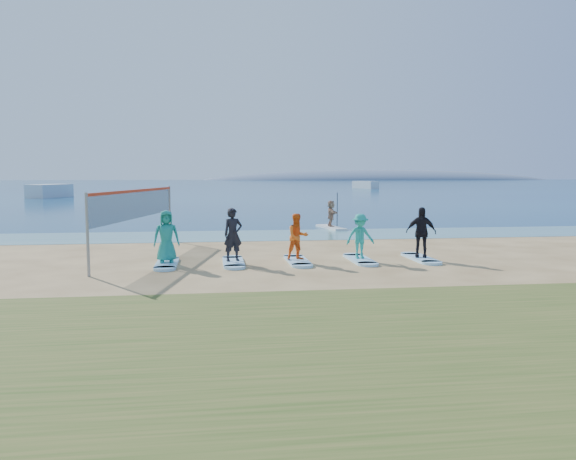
{
  "coord_description": "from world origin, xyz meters",
  "views": [
    {
      "loc": [
        -2.79,
        -17.25,
        3.02
      ],
      "look_at": [
        -0.17,
        2.0,
        1.1
      ],
      "focal_mm": 35.0,
      "sensor_mm": 36.0,
      "label": 1
    }
  ],
  "objects": [
    {
      "name": "surfboard_1",
      "position": [
        -2.09,
        1.76,
        0.04
      ],
      "size": [
        0.7,
        2.2,
        0.09
      ],
      "primitive_type": "cube",
      "color": "#A3DDFD",
      "rests_on": "ground"
    },
    {
      "name": "boat_offshore_a",
      "position": [
        -24.03,
        60.76,
        0.0
      ],
      "size": [
        4.62,
        7.68,
        1.74
      ],
      "primitive_type": "cube",
      "rotation": [
        0.0,
        0.0,
        -0.3
      ],
      "color": "silver",
      "rests_on": "ground"
    },
    {
      "name": "island_ridge",
      "position": [
        95.0,
        300.0,
        0.0
      ],
      "size": [
        220.0,
        56.0,
        18.0
      ],
      "primitive_type": "ellipsoid",
      "color": "slate",
      "rests_on": "ground"
    },
    {
      "name": "student_3",
      "position": [
        2.35,
        1.76,
        0.87
      ],
      "size": [
        1.06,
        0.67,
        1.57
      ],
      "primitive_type": "imported",
      "rotation": [
        0.0,
        0.0,
        0.09
      ],
      "color": "teal",
      "rests_on": "surfboard_3"
    },
    {
      "name": "student_4",
      "position": [
        4.58,
        1.76,
        0.98
      ],
      "size": [
        1.13,
        0.8,
        1.78
      ],
      "primitive_type": "imported",
      "rotation": [
        0.0,
        0.0,
        -0.39
      ],
      "color": "black",
      "rests_on": "surfboard_4"
    },
    {
      "name": "surfboard_3",
      "position": [
        2.35,
        1.76,
        0.04
      ],
      "size": [
        0.7,
        2.2,
        0.09
      ],
      "primitive_type": "cube",
      "color": "#A3DDFD",
      "rests_on": "ground"
    },
    {
      "name": "boat_offshore_b",
      "position": [
        30.11,
        100.56,
        0.0
      ],
      "size": [
        4.48,
        7.04,
        1.62
      ],
      "primitive_type": "cube",
      "rotation": [
        0.0,
        0.0,
        0.37
      ],
      "color": "silver",
      "rests_on": "ground"
    },
    {
      "name": "student_0",
      "position": [
        -4.31,
        1.76,
        0.97
      ],
      "size": [
        0.92,
        0.66,
        1.75
      ],
      "primitive_type": "imported",
      "rotation": [
        0.0,
        0.0,
        0.13
      ],
      "color": "#1C897C",
      "rests_on": "surfboard_0"
    },
    {
      "name": "surfboard_2",
      "position": [
        0.13,
        1.76,
        0.04
      ],
      "size": [
        0.7,
        2.2,
        0.09
      ],
      "primitive_type": "cube",
      "color": "#A3DDFD",
      "rests_on": "ground"
    },
    {
      "name": "volleyball_net",
      "position": [
        -5.56,
        4.28,
        1.9
      ],
      "size": [
        1.85,
        8.92,
        2.5
      ],
      "rotation": [
        0.0,
        0.0,
        -0.2
      ],
      "color": "gray",
      "rests_on": "ground"
    },
    {
      "name": "surfboard_4",
      "position": [
        4.58,
        1.76,
        0.04
      ],
      "size": [
        0.7,
        2.2,
        0.09
      ],
      "primitive_type": "cube",
      "color": "#A3DDFD",
      "rests_on": "ground"
    },
    {
      "name": "student_1",
      "position": [
        -2.09,
        1.76,
        0.99
      ],
      "size": [
        0.76,
        0.62,
        1.81
      ],
      "primitive_type": "imported",
      "rotation": [
        0.0,
        0.0,
        0.32
      ],
      "color": "black",
      "rests_on": "surfboard_1"
    },
    {
      "name": "ground",
      "position": [
        0.0,
        0.0,
        0.0
      ],
      "size": [
        600.0,
        600.0,
        0.0
      ],
      "primitive_type": "plane",
      "color": "tan",
      "rests_on": "ground"
    },
    {
      "name": "surfboard_0",
      "position": [
        -4.31,
        1.76,
        0.04
      ],
      "size": [
        0.7,
        2.2,
        0.09
      ],
      "primitive_type": "cube",
      "color": "#A3DDFD",
      "rests_on": "ground"
    },
    {
      "name": "paddleboarder",
      "position": [
        3.84,
        13.51,
        0.85
      ],
      "size": [
        0.49,
        1.38,
        1.47
      ],
      "primitive_type": "imported",
      "rotation": [
        0.0,
        0.0,
        1.61
      ],
      "color": "tan",
      "rests_on": "paddleboard"
    },
    {
      "name": "ocean",
      "position": [
        0.0,
        160.0,
        0.01
      ],
      "size": [
        600.0,
        600.0,
        0.0
      ],
      "primitive_type": "plane",
      "color": "navy",
      "rests_on": "ground"
    },
    {
      "name": "shallow_water",
      "position": [
        0.0,
        10.5,
        0.01
      ],
      "size": [
        600.0,
        600.0,
        0.0
      ],
      "primitive_type": "plane",
      "color": "teal",
      "rests_on": "ground"
    },
    {
      "name": "student_2",
      "position": [
        0.13,
        1.76,
        0.89
      ],
      "size": [
        0.9,
        0.77,
        1.6
      ],
      "primitive_type": "imported",
      "rotation": [
        0.0,
        0.0,
        0.24
      ],
      "color": "orange",
      "rests_on": "surfboard_2"
    },
    {
      "name": "paddleboard",
      "position": [
        3.84,
        13.51,
        0.06
      ],
      "size": [
        1.21,
        3.08,
        0.12
      ],
      "primitive_type": "cube",
      "rotation": [
        0.0,
        0.0,
        0.18
      ],
      "color": "silver",
      "rests_on": "ground"
    }
  ]
}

